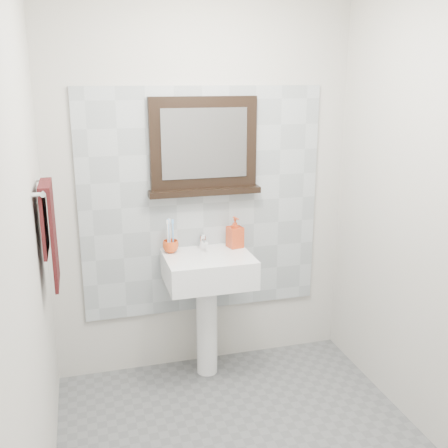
% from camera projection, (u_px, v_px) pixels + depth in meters
% --- Properties ---
extents(back_wall, '(2.00, 0.01, 2.50)m').
position_uv_depth(back_wall, '(202.00, 188.00, 3.44)').
color(back_wall, beige).
rests_on(back_wall, ground).
extents(front_wall, '(2.00, 0.01, 2.50)m').
position_uv_depth(front_wall, '(392.00, 347.00, 1.40)').
color(front_wall, beige).
rests_on(front_wall, ground).
extents(left_wall, '(0.01, 2.20, 2.50)m').
position_uv_depth(left_wall, '(28.00, 252.00, 2.16)').
color(left_wall, beige).
rests_on(left_wall, ground).
extents(right_wall, '(0.01, 2.20, 2.50)m').
position_uv_depth(right_wall, '(442.00, 219.00, 2.68)').
color(right_wall, beige).
rests_on(right_wall, ground).
extents(splashback, '(1.60, 0.02, 1.50)m').
position_uv_depth(splashback, '(203.00, 203.00, 3.46)').
color(splashback, '#A1AAAF').
rests_on(splashback, back_wall).
extents(pedestal_sink, '(0.55, 0.44, 0.96)m').
position_uv_depth(pedestal_sink, '(208.00, 282.00, 3.38)').
color(pedestal_sink, white).
rests_on(pedestal_sink, ground).
extents(toothbrush_cup, '(0.12, 0.12, 0.08)m').
position_uv_depth(toothbrush_cup, '(171.00, 246.00, 3.37)').
color(toothbrush_cup, '#D84A19').
rests_on(toothbrush_cup, pedestal_sink).
extents(toothbrushes, '(0.05, 0.04, 0.21)m').
position_uv_depth(toothbrushes, '(170.00, 234.00, 3.35)').
color(toothbrushes, white).
rests_on(toothbrushes, toothbrush_cup).
extents(soap_dispenser, '(0.11, 0.11, 0.21)m').
position_uv_depth(soap_dispenser, '(235.00, 232.00, 3.46)').
color(soap_dispenser, red).
rests_on(soap_dispenser, pedestal_sink).
extents(framed_mirror, '(0.73, 0.11, 0.62)m').
position_uv_depth(framed_mirror, '(204.00, 148.00, 3.33)').
color(framed_mirror, black).
rests_on(framed_mirror, back_wall).
extents(towel_bar, '(0.07, 0.40, 0.03)m').
position_uv_depth(towel_bar, '(44.00, 187.00, 2.65)').
color(towel_bar, silver).
rests_on(towel_bar, left_wall).
extents(hand_towel, '(0.06, 0.30, 0.55)m').
position_uv_depth(hand_towel, '(49.00, 226.00, 2.70)').
color(hand_towel, black).
rests_on(hand_towel, towel_bar).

